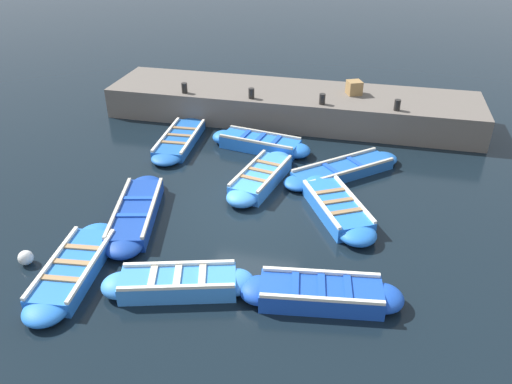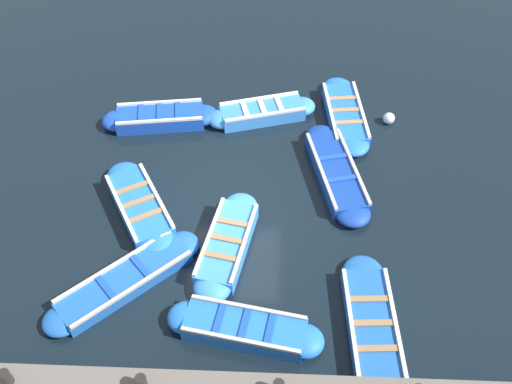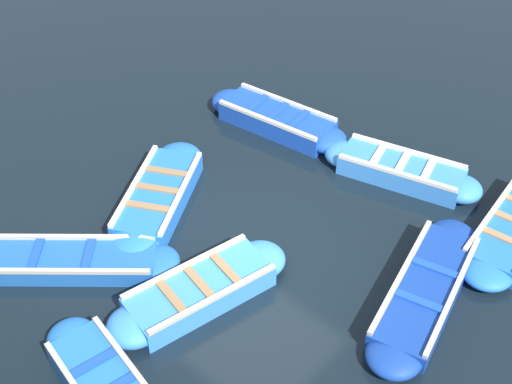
{
  "view_description": "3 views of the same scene",
  "coord_description": "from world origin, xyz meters",
  "px_view_note": "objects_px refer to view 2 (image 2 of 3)",
  "views": [
    {
      "loc": [
        -10.42,
        -2.65,
        6.91
      ],
      "look_at": [
        0.55,
        -0.07,
        0.23
      ],
      "focal_mm": 35.0,
      "sensor_mm": 36.0,
      "label": 1
    },
    {
      "loc": [
        9.67,
        0.98,
        11.14
      ],
      "look_at": [
        -0.28,
        0.59,
        0.17
      ],
      "focal_mm": 42.0,
      "sensor_mm": 36.0,
      "label": 2
    },
    {
      "loc": [
        6.29,
        5.69,
        8.76
      ],
      "look_at": [
        -0.86,
        -0.88,
        0.33
      ],
      "focal_mm": 50.0,
      "sensor_mm": 36.0,
      "label": 3
    }
  ],
  "objects_px": {
    "bollard_mid_north": "(141,383)",
    "boat_outer_right": "(245,329)",
    "boat_tucked": "(140,207)",
    "boat_bow_out": "(160,118)",
    "boat_centre": "(336,173)",
    "boat_drifting": "(227,245)",
    "bollard_north": "(6,378)",
    "buoy_orange_near": "(389,118)",
    "boat_outer_left": "(262,113)",
    "boat_mid_row": "(125,281)",
    "boat_alongside": "(372,327)",
    "boat_near_quay": "(345,115)"
  },
  "relations": [
    {
      "from": "bollard_mid_north",
      "to": "boat_outer_right",
      "type": "bearing_deg",
      "value": 134.76
    },
    {
      "from": "boat_outer_right",
      "to": "boat_tucked",
      "type": "bearing_deg",
      "value": -139.92
    },
    {
      "from": "boat_bow_out",
      "to": "boat_tucked",
      "type": "relative_size",
      "value": 1.0
    },
    {
      "from": "boat_centre",
      "to": "boat_drifting",
      "type": "bearing_deg",
      "value": -47.25
    },
    {
      "from": "bollard_north",
      "to": "buoy_orange_near",
      "type": "xyz_separation_m",
      "value": [
        -8.44,
        7.76,
        -1.05
      ]
    },
    {
      "from": "boat_drifting",
      "to": "bollard_mid_north",
      "type": "height_order",
      "value": "bollard_mid_north"
    },
    {
      "from": "boat_bow_out",
      "to": "boat_tucked",
      "type": "height_order",
      "value": "boat_bow_out"
    },
    {
      "from": "boat_outer_left",
      "to": "boat_tucked",
      "type": "relative_size",
      "value": 0.96
    },
    {
      "from": "boat_mid_row",
      "to": "bollard_mid_north",
      "type": "bearing_deg",
      "value": 19.58
    },
    {
      "from": "boat_mid_row",
      "to": "boat_alongside",
      "type": "xyz_separation_m",
      "value": [
        0.92,
        5.31,
        -0.01
      ]
    },
    {
      "from": "boat_near_quay",
      "to": "boat_alongside",
      "type": "distance_m",
      "value": 6.68
    },
    {
      "from": "boat_near_quay",
      "to": "boat_tucked",
      "type": "height_order",
      "value": "boat_tucked"
    },
    {
      "from": "boat_mid_row",
      "to": "boat_bow_out",
      "type": "xyz_separation_m",
      "value": [
        -5.38,
        -0.01,
        0.05
      ]
    },
    {
      "from": "boat_tucked",
      "to": "boat_mid_row",
      "type": "bearing_deg",
      "value": 0.58
    },
    {
      "from": "boat_mid_row",
      "to": "boat_near_quay",
      "type": "height_order",
      "value": "boat_near_quay"
    },
    {
      "from": "boat_outer_left",
      "to": "boat_centre",
      "type": "height_order",
      "value": "boat_outer_left"
    },
    {
      "from": "boat_centre",
      "to": "boat_alongside",
      "type": "xyz_separation_m",
      "value": [
        4.38,
        0.51,
        -0.03
      ]
    },
    {
      "from": "boat_mid_row",
      "to": "boat_outer_right",
      "type": "relative_size",
      "value": 1.01
    },
    {
      "from": "boat_drifting",
      "to": "boat_mid_row",
      "type": "distance_m",
      "value": 2.41
    },
    {
      "from": "boat_bow_out",
      "to": "boat_drifting",
      "type": "bearing_deg",
      "value": 26.69
    },
    {
      "from": "boat_bow_out",
      "to": "buoy_orange_near",
      "type": "xyz_separation_m",
      "value": [
        -0.28,
        6.38,
        -0.04
      ]
    },
    {
      "from": "boat_bow_out",
      "to": "buoy_orange_near",
      "type": "distance_m",
      "value": 6.39
    },
    {
      "from": "boat_bow_out",
      "to": "boat_alongside",
      "type": "height_order",
      "value": "boat_bow_out"
    },
    {
      "from": "boat_drifting",
      "to": "boat_centre",
      "type": "height_order",
      "value": "boat_drifting"
    },
    {
      "from": "boat_outer_right",
      "to": "boat_drifting",
      "type": "bearing_deg",
      "value": -166.51
    },
    {
      "from": "boat_mid_row",
      "to": "buoy_orange_near",
      "type": "bearing_deg",
      "value": 131.61
    },
    {
      "from": "boat_drifting",
      "to": "bollard_north",
      "type": "xyz_separation_m",
      "value": [
        3.82,
        -3.57,
        1.02
      ]
    },
    {
      "from": "boat_drifting",
      "to": "boat_outer_right",
      "type": "distance_m",
      "value": 2.2
    },
    {
      "from": "boat_outer_right",
      "to": "boat_outer_left",
      "type": "bearing_deg",
      "value": 178.84
    },
    {
      "from": "boat_mid_row",
      "to": "boat_centre",
      "type": "relative_size",
      "value": 0.91
    },
    {
      "from": "boat_tucked",
      "to": "boat_bow_out",
      "type": "bearing_deg",
      "value": 179.79
    },
    {
      "from": "boat_mid_row",
      "to": "boat_near_quay",
      "type": "distance_m",
      "value": 7.73
    },
    {
      "from": "boat_near_quay",
      "to": "bollard_north",
      "type": "height_order",
      "value": "bollard_north"
    },
    {
      "from": "boat_bow_out",
      "to": "boat_near_quay",
      "type": "relative_size",
      "value": 0.96
    },
    {
      "from": "boat_bow_out",
      "to": "boat_near_quay",
      "type": "height_order",
      "value": "boat_bow_out"
    },
    {
      "from": "boat_centre",
      "to": "boat_bow_out",
      "type": "distance_m",
      "value": 5.17
    },
    {
      "from": "boat_bow_out",
      "to": "boat_outer_right",
      "type": "bearing_deg",
      "value": 22.58
    },
    {
      "from": "boat_drifting",
      "to": "boat_centre",
      "type": "xyz_separation_m",
      "value": [
        -2.42,
        2.62,
        -0.03
      ]
    },
    {
      "from": "boat_drifting",
      "to": "boat_bow_out",
      "type": "xyz_separation_m",
      "value": [
        -4.34,
        -2.18,
        0.0
      ]
    },
    {
      "from": "boat_alongside",
      "to": "boat_tucked",
      "type": "relative_size",
      "value": 1.11
    },
    {
      "from": "bollard_north",
      "to": "boat_drifting",
      "type": "bearing_deg",
      "value": 137.0
    },
    {
      "from": "boat_mid_row",
      "to": "boat_alongside",
      "type": "height_order",
      "value": "boat_mid_row"
    },
    {
      "from": "boat_mid_row",
      "to": "boat_outer_right",
      "type": "height_order",
      "value": "boat_outer_right"
    },
    {
      "from": "boat_outer_left",
      "to": "bollard_north",
      "type": "height_order",
      "value": "bollard_north"
    },
    {
      "from": "boat_drifting",
      "to": "boat_alongside",
      "type": "bearing_deg",
      "value": 58.07
    },
    {
      "from": "boat_near_quay",
      "to": "bollard_mid_north",
      "type": "distance_m",
      "value": 9.56
    },
    {
      "from": "boat_outer_left",
      "to": "boat_near_quay",
      "type": "height_order",
      "value": "boat_outer_left"
    },
    {
      "from": "boat_outer_left",
      "to": "boat_alongside",
      "type": "relative_size",
      "value": 0.86
    },
    {
      "from": "boat_outer_right",
      "to": "bollard_north",
      "type": "bearing_deg",
      "value": -67.6
    },
    {
      "from": "boat_centre",
      "to": "boat_tucked",
      "type": "xyz_separation_m",
      "value": [
        1.35,
        -4.82,
        0.01
      ]
    }
  ]
}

